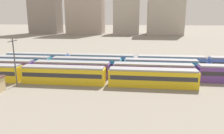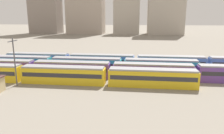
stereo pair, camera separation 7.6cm
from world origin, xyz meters
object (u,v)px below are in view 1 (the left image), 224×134
train_track_3 (136,62)px  catenary_pole_0 (15,60)px  train_track_0 (64,75)px  train_track_1 (153,71)px  train_track_2 (87,65)px

train_track_3 → catenary_pole_0: size_ratio=7.53×
catenary_pole_0 → train_track_0: bearing=17.3°
train_track_1 → train_track_2: size_ratio=1.68×
train_track_0 → catenary_pole_0: (-9.16, -2.86, 3.61)m
train_track_0 → train_track_2: same height
train_track_0 → train_track_3: bearing=45.7°
train_track_2 → train_track_3: size_ratio=0.75×
train_track_1 → catenary_pole_0: size_ratio=9.43×
train_track_3 → catenary_pole_0: bearing=-142.9°
train_track_1 → train_track_3: bearing=111.0°
train_track_0 → train_track_3: size_ratio=0.75×
train_track_1 → catenary_pole_0: 29.74m
train_track_1 → train_track_3: same height
train_track_2 → catenary_pole_0: bearing=-131.6°
train_track_1 → catenary_pole_0: (-28.40, -8.06, 3.61)m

